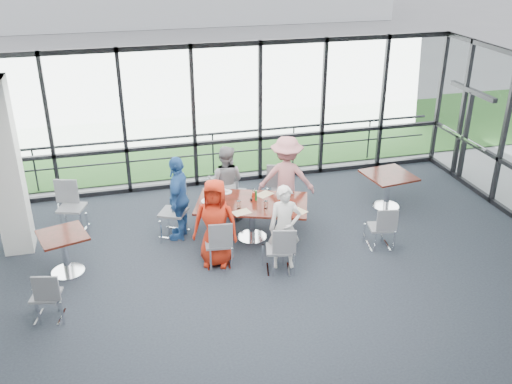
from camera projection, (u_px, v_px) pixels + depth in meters
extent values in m
cube|color=#1F242D|center=(249.00, 315.00, 8.73)|extent=(12.00, 10.00, 0.02)
cube|color=white|center=(248.00, 114.00, 7.37)|extent=(12.00, 10.00, 0.04)
cube|color=white|center=(194.00, 118.00, 12.44)|extent=(12.00, 0.10, 3.20)
cube|color=black|center=(465.00, 137.00, 12.94)|extent=(0.12, 1.60, 2.10)
cube|color=white|center=(5.00, 168.00, 9.86)|extent=(0.50, 0.50, 3.20)
cube|color=gray|center=(171.00, 121.00, 17.51)|extent=(80.00, 70.00, 0.02)
cube|color=#2C6326|center=(180.00, 141.00, 15.74)|extent=(80.00, 5.00, 0.01)
cylinder|color=#2D2D33|center=(192.00, 155.00, 13.43)|extent=(12.00, 0.06, 0.06)
cube|color=#34160C|center=(252.00, 203.00, 10.58)|extent=(2.30, 1.75, 0.04)
cylinder|color=silver|center=(252.00, 221.00, 10.74)|extent=(0.12, 0.12, 0.71)
cylinder|color=silver|center=(252.00, 237.00, 10.89)|extent=(0.56, 0.56, 0.03)
cube|color=#34160C|center=(62.00, 235.00, 9.49)|extent=(0.93, 0.93, 0.04)
cylinder|color=silver|center=(65.00, 255.00, 9.65)|extent=(0.12, 0.12, 0.71)
cube|color=#34160C|center=(389.00, 175.00, 11.78)|extent=(1.04, 1.04, 0.04)
cylinder|color=silver|center=(387.00, 192.00, 11.94)|extent=(0.12, 0.12, 0.71)
imported|color=red|center=(215.00, 223.00, 9.75)|extent=(0.91, 0.76, 1.59)
imported|color=silver|center=(285.00, 228.00, 9.68)|extent=(0.61, 0.49, 1.51)
imported|color=gray|center=(226.00, 182.00, 11.36)|extent=(0.87, 0.73, 1.53)
imported|color=#CE7C7D|center=(286.00, 178.00, 11.30)|extent=(1.25, 0.93, 1.73)
imported|color=#28579A|center=(179.00, 198.00, 10.60)|extent=(0.82, 1.08, 1.64)
cylinder|color=white|center=(217.00, 208.00, 10.34)|extent=(0.27, 0.27, 0.01)
cylinder|color=white|center=(284.00, 212.00, 10.21)|extent=(0.25, 0.25, 0.01)
cylinder|color=white|center=(226.00, 192.00, 10.98)|extent=(0.24, 0.24, 0.01)
cylinder|color=white|center=(283.00, 194.00, 10.90)|extent=(0.24, 0.24, 0.01)
cylinder|color=white|center=(208.00, 201.00, 10.61)|extent=(0.28, 0.28, 0.01)
cylinder|color=white|center=(239.00, 205.00, 10.32)|extent=(0.08, 0.08, 0.15)
cylinder|color=white|center=(266.00, 205.00, 10.33)|extent=(0.07, 0.07, 0.14)
cylinder|color=white|center=(253.00, 193.00, 10.77)|extent=(0.07, 0.07, 0.15)
cylinder|color=white|center=(215.00, 200.00, 10.51)|extent=(0.07, 0.07, 0.14)
cube|color=beige|center=(242.00, 212.00, 10.21)|extent=(0.36, 0.30, 0.00)
cube|color=beige|center=(299.00, 211.00, 10.26)|extent=(0.31, 0.34, 0.00)
cube|color=beige|center=(264.00, 194.00, 10.89)|extent=(0.40, 0.37, 0.00)
cube|color=black|center=(253.00, 199.00, 10.66)|extent=(0.10, 0.07, 0.04)
cylinder|color=#B62712|center=(254.00, 197.00, 10.59)|extent=(0.06, 0.06, 0.18)
cylinder|color=#146525|center=(256.00, 196.00, 10.61)|extent=(0.05, 0.05, 0.20)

